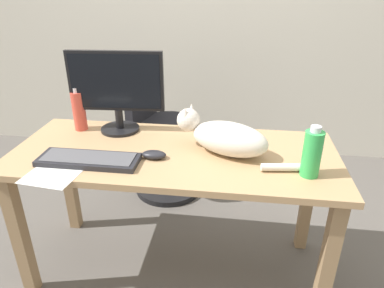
{
  "coord_description": "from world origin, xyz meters",
  "views": [
    {
      "loc": [
        0.28,
        -1.43,
        1.44
      ],
      "look_at": [
        0.09,
        -0.04,
        0.77
      ],
      "focal_mm": 32.79,
      "sensor_mm": 36.0,
      "label": 1
    }
  ],
  "objects_px": {
    "water_bottle": "(312,153)",
    "keyboard": "(89,160)",
    "computer_mouse": "(154,155)",
    "cat": "(225,137)",
    "monitor": "(116,89)",
    "office_chair": "(161,138)",
    "spray_bottle": "(79,110)"
  },
  "relations": [
    {
      "from": "water_bottle",
      "to": "keyboard",
      "type": "bearing_deg",
      "value": -178.99
    },
    {
      "from": "computer_mouse",
      "to": "cat",
      "type": "bearing_deg",
      "value": 17.48
    },
    {
      "from": "monitor",
      "to": "office_chair",
      "type": "bearing_deg",
      "value": 81.47
    },
    {
      "from": "monitor",
      "to": "water_bottle",
      "type": "distance_m",
      "value": 0.98
    },
    {
      "from": "office_chair",
      "to": "monitor",
      "type": "height_order",
      "value": "monitor"
    },
    {
      "from": "computer_mouse",
      "to": "keyboard",
      "type": "bearing_deg",
      "value": -164.66
    },
    {
      "from": "monitor",
      "to": "spray_bottle",
      "type": "xyz_separation_m",
      "value": [
        -0.21,
        -0.01,
        -0.12
      ]
    },
    {
      "from": "cat",
      "to": "computer_mouse",
      "type": "bearing_deg",
      "value": -162.52
    },
    {
      "from": "spray_bottle",
      "to": "water_bottle",
      "type": "bearing_deg",
      "value": -16.45
    },
    {
      "from": "office_chair",
      "to": "computer_mouse",
      "type": "relative_size",
      "value": 8.54
    },
    {
      "from": "office_chair",
      "to": "water_bottle",
      "type": "distance_m",
      "value": 1.29
    },
    {
      "from": "keyboard",
      "to": "cat",
      "type": "height_order",
      "value": "cat"
    },
    {
      "from": "keyboard",
      "to": "water_bottle",
      "type": "bearing_deg",
      "value": 1.01
    },
    {
      "from": "office_chair",
      "to": "cat",
      "type": "bearing_deg",
      "value": -57.77
    },
    {
      "from": "keyboard",
      "to": "computer_mouse",
      "type": "xyz_separation_m",
      "value": [
        0.27,
        0.08,
        0.0
      ]
    },
    {
      "from": "water_bottle",
      "to": "cat",
      "type": "bearing_deg",
      "value": 156.18
    },
    {
      "from": "office_chair",
      "to": "cat",
      "type": "height_order",
      "value": "office_chair"
    },
    {
      "from": "monitor",
      "to": "keyboard",
      "type": "xyz_separation_m",
      "value": [
        -0.02,
        -0.36,
        -0.21
      ]
    },
    {
      "from": "monitor",
      "to": "water_bottle",
      "type": "bearing_deg",
      "value": -20.7
    },
    {
      "from": "spray_bottle",
      "to": "office_chair",
      "type": "bearing_deg",
      "value": 63.05
    },
    {
      "from": "cat",
      "to": "monitor",
      "type": "bearing_deg",
      "value": 161.35
    },
    {
      "from": "monitor",
      "to": "keyboard",
      "type": "bearing_deg",
      "value": -93.73
    },
    {
      "from": "office_chair",
      "to": "spray_bottle",
      "type": "bearing_deg",
      "value": -116.95
    },
    {
      "from": "monitor",
      "to": "spray_bottle",
      "type": "distance_m",
      "value": 0.24
    },
    {
      "from": "monitor",
      "to": "computer_mouse",
      "type": "relative_size",
      "value": 4.37
    },
    {
      "from": "cat",
      "to": "water_bottle",
      "type": "bearing_deg",
      "value": -23.82
    },
    {
      "from": "water_bottle",
      "to": "spray_bottle",
      "type": "height_order",
      "value": "spray_bottle"
    },
    {
      "from": "monitor",
      "to": "spray_bottle",
      "type": "height_order",
      "value": "monitor"
    },
    {
      "from": "water_bottle",
      "to": "spray_bottle",
      "type": "relative_size",
      "value": 0.95
    },
    {
      "from": "office_chair",
      "to": "monitor",
      "type": "relative_size",
      "value": 1.95
    },
    {
      "from": "water_bottle",
      "to": "monitor",
      "type": "bearing_deg",
      "value": 159.3
    },
    {
      "from": "office_chair",
      "to": "computer_mouse",
      "type": "distance_m",
      "value": 0.92
    }
  ]
}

